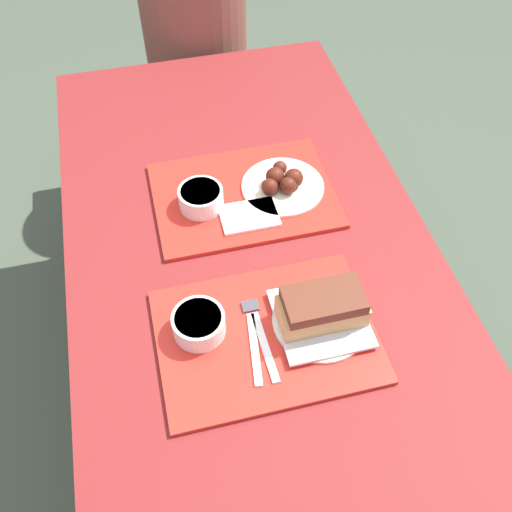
% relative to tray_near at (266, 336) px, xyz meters
% --- Properties ---
extents(ground_plane, '(12.00, 12.00, 0.00)m').
position_rel_tray_near_xyz_m(ground_plane, '(0.03, 0.20, -0.73)').
color(ground_plane, '#424C3D').
extents(picnic_table, '(0.87, 1.77, 0.72)m').
position_rel_tray_near_xyz_m(picnic_table, '(0.03, 0.20, -0.09)').
color(picnic_table, maroon).
rests_on(picnic_table, ground_plane).
extents(picnic_bench_far, '(0.83, 0.28, 0.46)m').
position_rel_tray_near_xyz_m(picnic_bench_far, '(0.03, 1.30, -0.34)').
color(picnic_bench_far, maroon).
rests_on(picnic_bench_far, ground_plane).
extents(tray_near, '(0.46, 0.34, 0.01)m').
position_rel_tray_near_xyz_m(tray_near, '(0.00, 0.00, 0.00)').
color(tray_near, red).
rests_on(tray_near, picnic_table).
extents(tray_far, '(0.46, 0.34, 0.01)m').
position_rel_tray_near_xyz_m(tray_far, '(0.05, 0.42, 0.00)').
color(tray_far, red).
rests_on(tray_far, picnic_table).
extents(bowl_coleslaw_near, '(0.11, 0.11, 0.05)m').
position_rel_tray_near_xyz_m(bowl_coleslaw_near, '(-0.13, 0.04, 0.03)').
color(bowl_coleslaw_near, white).
rests_on(bowl_coleslaw_near, tray_near).
extents(brisket_sandwich_plate, '(0.21, 0.21, 0.09)m').
position_rel_tray_near_xyz_m(brisket_sandwich_plate, '(0.12, 0.00, 0.04)').
color(brisket_sandwich_plate, beige).
rests_on(brisket_sandwich_plate, tray_near).
extents(plastic_fork_near, '(0.04, 0.17, 0.00)m').
position_rel_tray_near_xyz_m(plastic_fork_near, '(-0.03, -0.03, 0.01)').
color(plastic_fork_near, white).
rests_on(plastic_fork_near, tray_near).
extents(plastic_knife_near, '(0.02, 0.17, 0.00)m').
position_rel_tray_near_xyz_m(plastic_knife_near, '(-0.01, -0.03, 0.01)').
color(plastic_knife_near, white).
rests_on(plastic_knife_near, tray_near).
extents(condiment_packet, '(0.04, 0.03, 0.01)m').
position_rel_tray_near_xyz_m(condiment_packet, '(-0.02, 0.08, 0.01)').
color(condiment_packet, '#3F3F47').
rests_on(condiment_packet, tray_near).
extents(bowl_coleslaw_far, '(0.11, 0.11, 0.05)m').
position_rel_tray_near_xyz_m(bowl_coleslaw_far, '(-0.06, 0.40, 0.03)').
color(bowl_coleslaw_far, white).
rests_on(bowl_coleslaw_far, tray_far).
extents(wings_plate_far, '(0.21, 0.21, 0.06)m').
position_rel_tray_near_xyz_m(wings_plate_far, '(0.15, 0.41, 0.02)').
color(wings_plate_far, beige).
rests_on(wings_plate_far, tray_far).
extents(napkin_far, '(0.14, 0.10, 0.01)m').
position_rel_tray_near_xyz_m(napkin_far, '(0.04, 0.34, 0.01)').
color(napkin_far, white).
rests_on(napkin_far, tray_far).
extents(person_seated_across, '(0.37, 0.37, 0.66)m').
position_rel_tray_near_xyz_m(person_seated_across, '(0.07, 1.30, -0.00)').
color(person_seated_across, brown).
rests_on(person_seated_across, picnic_bench_far).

